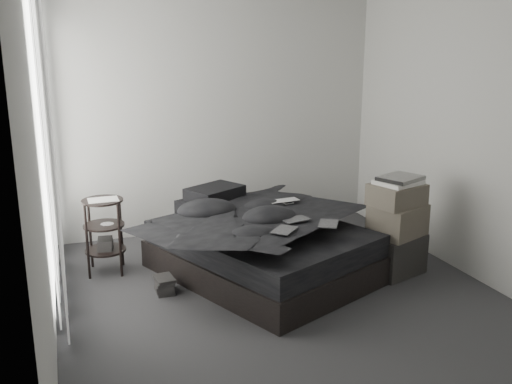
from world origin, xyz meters
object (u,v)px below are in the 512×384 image
object	(u,v)px
bed	(262,261)
box_lower	(394,254)
laptop	(286,195)
side_stand	(105,237)

from	to	relation	value
bed	box_lower	bearing A→B (deg)	-40.62
bed	laptop	size ratio (longest dim) A/B	6.24
side_stand	box_lower	distance (m)	2.67
box_lower	bed	bearing A→B (deg)	162.72
side_stand	box_lower	world-z (taller)	side_stand
laptop	box_lower	bearing A→B (deg)	-37.30
bed	laptop	xyz separation A→B (m)	(0.30, 0.18, 0.55)
laptop	side_stand	size ratio (longest dim) A/B	0.43
bed	side_stand	xyz separation A→B (m)	(-1.35, 0.54, 0.22)
box_lower	laptop	bearing A→B (deg)	148.04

